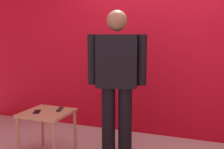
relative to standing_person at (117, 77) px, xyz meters
name	(u,v)px	position (x,y,z in m)	size (l,w,h in m)	color
back_wall_red	(152,36)	(0.17, 0.98, 0.46)	(5.67, 0.12, 2.86)	red
standing_person	(117,77)	(0.00, 0.00, 0.00)	(0.68, 0.34, 1.73)	black
side_table	(47,118)	(-0.79, -0.26, -0.50)	(0.54, 0.54, 0.55)	tan
cell_phone	(37,112)	(-0.89, -0.32, -0.41)	(0.07, 0.14, 0.01)	black
tv_remote	(60,109)	(-0.68, -0.14, -0.41)	(0.04, 0.17, 0.02)	black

